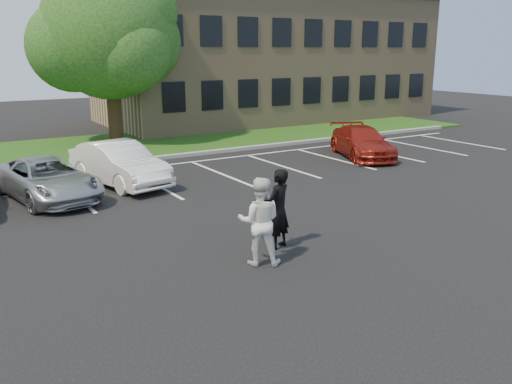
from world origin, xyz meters
TOP-DOWN VIEW (x-y plane):
  - ground_plane at (0.00, 0.00)m, footprint 90.00×90.00m
  - curb at (0.00, 12.00)m, footprint 40.00×0.30m
  - grass_strip at (0.00, 16.00)m, footprint 44.00×8.00m
  - stall_lines at (1.40, 8.95)m, footprint 34.00×5.36m
  - office_building at (14.00, 21.99)m, footprint 22.40×10.40m
  - tree at (1.72, 17.34)m, footprint 7.80×7.20m
  - man_black_suit at (0.17, 0.26)m, footprint 0.84×0.70m
  - man_white_shirt at (-0.76, -0.37)m, footprint 1.22×1.16m
  - car_silver_minivan at (-3.62, 7.79)m, footprint 2.93×5.01m
  - car_white_sedan at (-1.07, 8.42)m, footprint 2.54×4.83m
  - car_red_compact at (9.73, 7.73)m, footprint 3.49×4.98m

SIDE VIEW (x-z plane):
  - ground_plane at x=0.00m, z-range 0.00..0.00m
  - stall_lines at x=1.40m, z-range 0.00..0.01m
  - grass_strip at x=0.00m, z-range 0.00..0.08m
  - curb at x=0.00m, z-range 0.00..0.15m
  - car_silver_minivan at x=-3.62m, z-range 0.00..1.31m
  - car_red_compact at x=9.73m, z-range 0.00..1.34m
  - car_white_sedan at x=-1.07m, z-range 0.00..1.51m
  - man_black_suit at x=0.17m, z-range 0.00..1.95m
  - man_white_shirt at x=-0.76m, z-range 0.00..1.99m
  - office_building at x=14.00m, z-range 0.01..8.31m
  - tree at x=1.72m, z-range 0.95..9.75m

